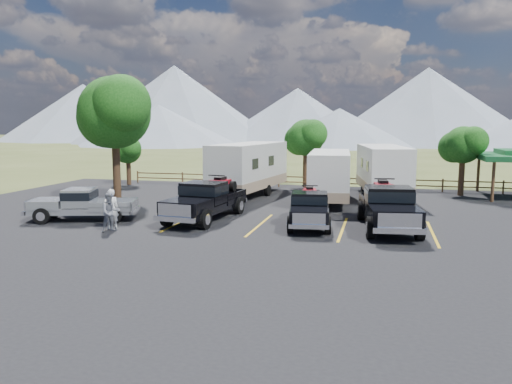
% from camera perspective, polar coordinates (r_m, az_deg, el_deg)
% --- Properties ---
extents(ground, '(320.00, 320.00, 0.00)m').
position_cam_1_polar(ground, '(20.15, 3.31, -6.39)').
color(ground, '#424E21').
rests_on(ground, ground).
extents(asphalt_lot, '(44.00, 34.00, 0.04)m').
position_cam_1_polar(asphalt_lot, '(23.02, 4.71, -4.54)').
color(asphalt_lot, black).
rests_on(asphalt_lot, ground).
extents(stall_lines, '(12.12, 5.50, 0.01)m').
position_cam_1_polar(stall_lines, '(23.98, 5.10, -3.98)').
color(stall_lines, gold).
rests_on(stall_lines, asphalt_lot).
extents(tree_big_nw, '(5.54, 5.18, 7.84)m').
position_cam_1_polar(tree_big_nw, '(32.52, -15.93, 8.71)').
color(tree_big_nw, '#321D13').
rests_on(tree_big_nw, ground).
extents(tree_ne_a, '(3.11, 2.92, 4.76)m').
position_cam_1_polar(tree_ne_a, '(36.63, 22.55, 4.98)').
color(tree_ne_a, '#321D13').
rests_on(tree_ne_a, ground).
extents(tree_north, '(3.46, 3.24, 5.25)m').
position_cam_1_polar(tree_north, '(38.63, 5.69, 6.18)').
color(tree_north, '#321D13').
rests_on(tree_north, ground).
extents(tree_nw_small, '(2.59, 2.43, 3.85)m').
position_cam_1_polar(tree_nw_small, '(41.24, -14.44, 4.62)').
color(tree_nw_small, '#321D13').
rests_on(tree_nw_small, ground).
extents(rail_fence, '(36.12, 0.12, 1.00)m').
position_cam_1_polar(rail_fence, '(37.97, 11.53, 1.15)').
color(rail_fence, brown).
rests_on(rail_fence, ground).
extents(mountain_range, '(209.00, 71.00, 20.00)m').
position_cam_1_polar(mountain_range, '(125.70, 9.04, 9.13)').
color(mountain_range, gray).
rests_on(mountain_range, ground).
extents(rig_left, '(2.85, 6.70, 2.18)m').
position_cam_1_polar(rig_left, '(25.69, -5.71, -0.82)').
color(rig_left, black).
rests_on(rig_left, asphalt_lot).
extents(rig_center, '(2.50, 5.67, 1.83)m').
position_cam_1_polar(rig_center, '(24.24, 6.11, -1.75)').
color(rig_center, black).
rests_on(rig_center, asphalt_lot).
extents(rig_right, '(3.04, 6.93, 2.24)m').
position_cam_1_polar(rig_right, '(24.15, 14.81, -1.54)').
color(rig_right, black).
rests_on(rig_right, asphalt_lot).
extents(trailer_left, '(3.80, 10.30, 3.56)m').
position_cam_1_polar(trailer_left, '(33.86, -0.83, 2.71)').
color(trailer_left, white).
rests_on(trailer_left, asphalt_lot).
extents(trailer_center, '(2.91, 9.16, 3.17)m').
position_cam_1_polar(trailer_center, '(31.18, 8.42, 1.80)').
color(trailer_center, white).
rests_on(trailer_center, asphalt_lot).
extents(trailer_right, '(3.76, 9.89, 3.42)m').
position_cam_1_polar(trailer_right, '(33.89, 14.28, 2.34)').
color(trailer_right, white).
rests_on(trailer_right, asphalt_lot).
extents(pickup_silver, '(5.72, 3.20, 1.64)m').
position_cam_1_polar(pickup_silver, '(26.77, -19.17, -1.30)').
color(pickup_silver, '#909398').
rests_on(pickup_silver, asphalt_lot).
extents(person_a, '(0.81, 0.79, 1.88)m').
position_cam_1_polar(person_a, '(24.31, -16.22, -1.86)').
color(person_a, silver).
rests_on(person_a, asphalt_lot).
extents(person_b, '(1.09, 1.09, 1.79)m').
position_cam_1_polar(person_b, '(23.66, -16.30, -2.24)').
color(person_b, slate).
rests_on(person_b, asphalt_lot).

